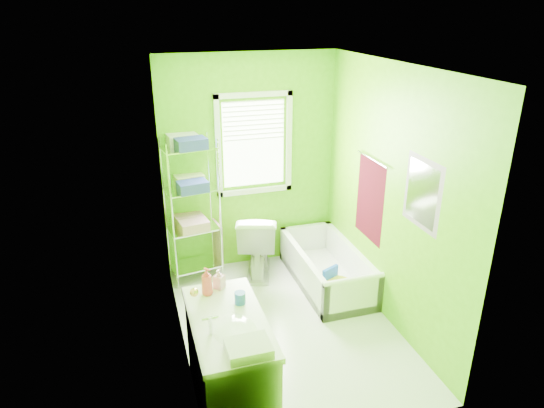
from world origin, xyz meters
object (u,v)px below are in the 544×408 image
object	(u,v)px
bathtub	(327,273)
vanity	(230,360)
toilet	(258,242)
wire_shelf_unit	(192,194)

from	to	relation	value
bathtub	vanity	bearing A→B (deg)	-134.73
bathtub	toilet	distance (m)	0.91
bathtub	toilet	world-z (taller)	toilet
toilet	wire_shelf_unit	xyz separation A→B (m)	(-0.73, 0.12, 0.66)
toilet	wire_shelf_unit	bearing A→B (deg)	8.30
bathtub	toilet	xyz separation A→B (m)	(-0.71, 0.51, 0.26)
toilet	vanity	world-z (taller)	vanity
bathtub	vanity	xyz separation A→B (m)	(-1.49, -1.50, 0.30)
bathtub	wire_shelf_unit	bearing A→B (deg)	156.34
vanity	toilet	bearing A→B (deg)	68.77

